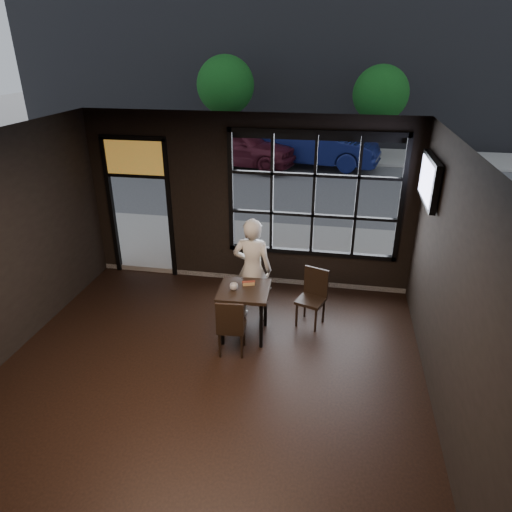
% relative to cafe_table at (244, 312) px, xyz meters
% --- Properties ---
extents(floor, '(6.00, 7.00, 0.02)m').
position_rel_cafe_table_xyz_m(floor, '(-0.31, -1.67, -0.43)').
color(floor, black).
rests_on(floor, ground).
extents(ceiling, '(6.00, 7.00, 0.02)m').
position_rel_cafe_table_xyz_m(ceiling, '(-0.31, -1.67, 2.79)').
color(ceiling, black).
rests_on(ceiling, ground).
extents(wall_right, '(0.04, 7.00, 3.20)m').
position_rel_cafe_table_xyz_m(wall_right, '(2.69, -1.67, 1.18)').
color(wall_right, black).
rests_on(wall_right, ground).
extents(window_frame, '(3.06, 0.12, 2.28)m').
position_rel_cafe_table_xyz_m(window_frame, '(0.89, 1.83, 1.38)').
color(window_frame, black).
rests_on(window_frame, ground).
extents(stained_transom, '(1.20, 0.06, 0.70)m').
position_rel_cafe_table_xyz_m(stained_transom, '(-2.41, 1.83, 1.93)').
color(stained_transom, orange).
rests_on(stained_transom, ground).
extents(street_asphalt, '(60.00, 41.00, 0.04)m').
position_rel_cafe_table_xyz_m(street_asphalt, '(-0.31, 22.33, -0.44)').
color(street_asphalt, '#545456').
rests_on(street_asphalt, ground).
extents(cafe_table, '(0.81, 0.81, 0.83)m').
position_rel_cafe_table_xyz_m(cafe_table, '(0.00, 0.00, 0.00)').
color(cafe_table, black).
rests_on(cafe_table, floor).
extents(chair_near, '(0.44, 0.44, 0.93)m').
position_rel_cafe_table_xyz_m(chair_near, '(-0.10, -0.46, 0.05)').
color(chair_near, black).
rests_on(chair_near, floor).
extents(chair_window, '(0.53, 0.53, 0.95)m').
position_rel_cafe_table_xyz_m(chair_window, '(1.00, 0.49, 0.06)').
color(chair_window, black).
rests_on(chair_window, floor).
extents(man, '(0.67, 0.45, 1.77)m').
position_rel_cafe_table_xyz_m(man, '(0.02, 0.56, 0.47)').
color(man, silver).
rests_on(man, floor).
extents(hotdog, '(0.21, 0.14, 0.06)m').
position_rel_cafe_table_xyz_m(hotdog, '(0.04, 0.14, 0.44)').
color(hotdog, tan).
rests_on(hotdog, cafe_table).
extents(cup, '(0.13, 0.13, 0.10)m').
position_rel_cafe_table_xyz_m(cup, '(-0.15, -0.05, 0.46)').
color(cup, silver).
rests_on(cup, cafe_table).
extents(tv, '(0.13, 1.18, 0.69)m').
position_rel_cafe_table_xyz_m(tv, '(2.62, 0.98, 1.98)').
color(tv, black).
rests_on(tv, wall_right).
extents(navy_car, '(4.85, 2.45, 1.53)m').
position_rel_cafe_table_xyz_m(navy_car, '(0.39, 11.16, 0.45)').
color(navy_car, '#0D1544').
rests_on(navy_car, street_asphalt).
extents(maroon_car, '(4.67, 2.61, 1.50)m').
position_rel_cafe_table_xyz_m(maroon_car, '(-2.44, 10.63, 0.43)').
color(maroon_car, '#4A1420').
rests_on(maroon_car, street_asphalt).
extents(tree_left, '(2.29, 2.29, 3.91)m').
position_rel_cafe_table_xyz_m(tree_left, '(-3.40, 12.83, 2.34)').
color(tree_left, '#332114').
rests_on(tree_left, street_asphalt).
extents(tree_right, '(2.11, 2.11, 3.60)m').
position_rel_cafe_table_xyz_m(tree_right, '(2.65, 12.86, 2.12)').
color(tree_right, '#332114').
rests_on(tree_right, street_asphalt).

